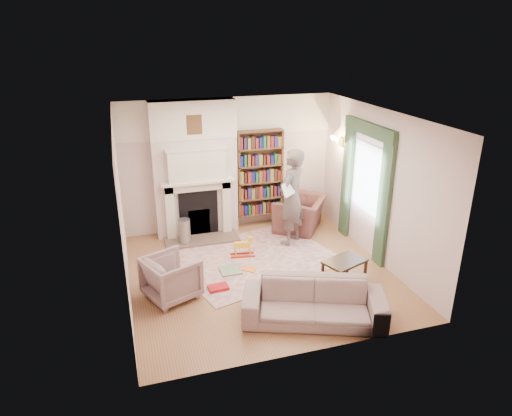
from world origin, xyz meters
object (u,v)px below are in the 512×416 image
object	(u,v)px
coffee_table	(344,272)
rocking_horse	(242,247)
bookcase	(260,173)
armchair_reading	(300,213)
man_reading	(291,198)
sofa	(314,302)
paraffin_heater	(185,232)
armchair_left	(171,278)

from	to	relation	value
coffee_table	rocking_horse	size ratio (longest dim) A/B	1.52
bookcase	armchair_reading	bearing A→B (deg)	-33.89
man_reading	rocking_horse	xyz separation A→B (m)	(-1.10, -0.32, -0.77)
sofa	paraffin_heater	distance (m)	3.43
man_reading	rocking_horse	world-z (taller)	man_reading
sofa	rocking_horse	bearing A→B (deg)	122.67
coffee_table	paraffin_heater	bearing A→B (deg)	113.85
bookcase	coffee_table	world-z (taller)	bookcase
man_reading	coffee_table	xyz separation A→B (m)	(0.29, -1.79, -0.75)
armchair_reading	paraffin_heater	world-z (taller)	armchair_reading
armchair_reading	armchair_left	size ratio (longest dim) A/B	1.40
armchair_reading	coffee_table	xyz separation A→B (m)	(-0.16, -2.39, -0.13)
bookcase	coffee_table	xyz separation A→B (m)	(0.60, -2.90, -0.95)
sofa	armchair_left	bearing A→B (deg)	168.29
sofa	man_reading	xyz separation A→B (m)	(0.62, 2.59, 0.67)
bookcase	sofa	xyz separation A→B (m)	(-0.31, -3.70, -0.87)
bookcase	rocking_horse	bearing A→B (deg)	-118.82
coffee_table	bookcase	bearing A→B (deg)	79.97
sofa	rocking_horse	xyz separation A→B (m)	(-0.47, 2.28, -0.10)
bookcase	armchair_left	distance (m)	3.43
man_reading	armchair_reading	bearing A→B (deg)	-167.74
rocking_horse	sofa	bearing A→B (deg)	-70.26
armchair_reading	rocking_horse	distance (m)	1.80
armchair_left	paraffin_heater	bearing A→B (deg)	-38.45
armchair_left	man_reading	bearing A→B (deg)	-85.92
sofa	bookcase	bearing A→B (deg)	106.13
rocking_horse	armchair_left	bearing A→B (deg)	-136.71
sofa	coffee_table	distance (m)	1.22
armchair_reading	paraffin_heater	xyz separation A→B (m)	(-2.52, -0.08, -0.08)
paraffin_heater	rocking_horse	xyz separation A→B (m)	(0.97, -0.84, -0.07)
armchair_left	coffee_table	size ratio (longest dim) A/B	1.12
bookcase	sofa	world-z (taller)	bookcase
sofa	coffee_table	size ratio (longest dim) A/B	2.98
armchair_left	man_reading	world-z (taller)	man_reading
coffee_table	paraffin_heater	xyz separation A→B (m)	(-2.36, 2.31, 0.05)
armchair_left	sofa	xyz separation A→B (m)	(1.94, -1.24, -0.05)
paraffin_heater	armchair_left	bearing A→B (deg)	-104.70
armchair_left	paraffin_heater	world-z (taller)	armchair_left
sofa	paraffin_heater	bearing A→B (deg)	135.83
coffee_table	rocking_horse	bearing A→B (deg)	111.50
man_reading	rocking_horse	distance (m)	1.38
armchair_left	sofa	distance (m)	2.30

